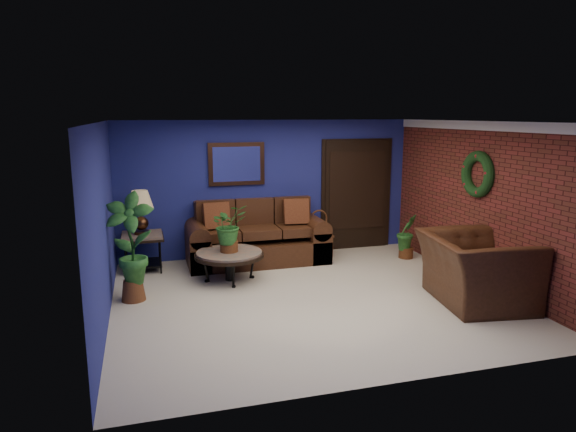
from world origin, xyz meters
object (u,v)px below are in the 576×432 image
object	(u,v)px
end_table	(142,242)
table_lamp	(140,207)
armchair	(475,270)
coffee_table	(229,255)
side_chair	(321,230)
sofa	(256,241)

from	to	relation	value
end_table	table_lamp	distance (m)	0.60
end_table	table_lamp	bearing A→B (deg)	0.00
armchair	coffee_table	bearing A→B (deg)	66.91
coffee_table	end_table	world-z (taller)	end_table
side_chair	coffee_table	bearing A→B (deg)	-152.78
end_table	side_chair	xyz separation A→B (m)	(3.19, 0.06, -0.01)
sofa	side_chair	world-z (taller)	sofa
table_lamp	armchair	xyz separation A→B (m)	(4.45, -2.84, -0.61)
side_chair	armchair	size ratio (longest dim) A/B	0.58
sofa	side_chair	distance (m)	1.24
armchair	sofa	bearing A→B (deg)	49.06
end_table	armchair	size ratio (longest dim) A/B	0.47
sofa	side_chair	bearing A→B (deg)	0.94
coffee_table	end_table	size ratio (longest dim) A/B	1.58
side_chair	armchair	distance (m)	3.16
sofa	table_lamp	world-z (taller)	table_lamp
end_table	side_chair	size ratio (longest dim) A/B	0.81
sofa	end_table	size ratio (longest dim) A/B	3.55
coffee_table	side_chair	world-z (taller)	side_chair
table_lamp	end_table	bearing A→B (deg)	180.00
table_lamp	side_chair	distance (m)	3.25
side_chair	sofa	bearing A→B (deg)	-179.67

